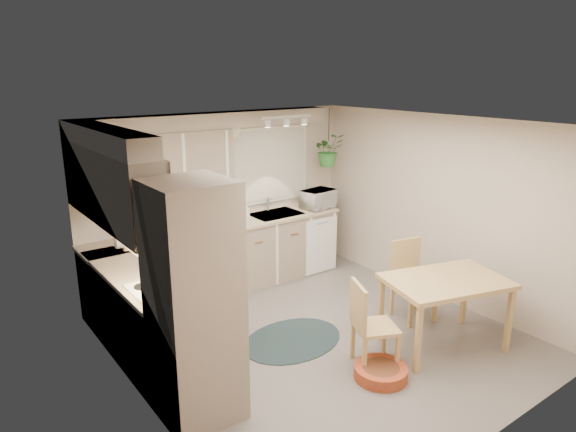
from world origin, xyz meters
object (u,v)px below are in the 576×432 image
(dining_table, at_px, (444,313))
(chair_back, at_px, (415,281))
(chair_left, at_px, (376,325))
(braided_rug, at_px, (293,340))
(pet_bed, at_px, (381,372))
(microwave, at_px, (318,197))

(dining_table, bearing_deg, chair_back, 67.13)
(chair_left, relative_size, braided_rug, 0.75)
(chair_left, relative_size, pet_bed, 1.72)
(braided_rug, bearing_deg, dining_table, -40.40)
(braided_rug, bearing_deg, microwave, 43.29)
(chair_left, height_order, microwave, microwave)
(dining_table, relative_size, braided_rug, 1.04)
(chair_back, bearing_deg, chair_left, 33.47)
(dining_table, bearing_deg, microwave, 81.13)
(chair_back, bearing_deg, braided_rug, -4.51)
(chair_back, height_order, braided_rug, chair_back)
(pet_bed, bearing_deg, chair_back, 27.89)
(dining_table, xyz_separation_m, chair_left, (-0.87, 0.17, 0.06))
(chair_back, height_order, microwave, microwave)
(dining_table, bearing_deg, chair_left, 169.10)
(chair_left, bearing_deg, chair_back, 136.55)
(chair_left, xyz_separation_m, braided_rug, (-0.37, 0.89, -0.45))
(chair_left, xyz_separation_m, pet_bed, (-0.12, -0.20, -0.39))
(dining_table, height_order, braided_rug, dining_table)
(pet_bed, xyz_separation_m, microwave, (1.40, 2.66, 1.05))
(braided_rug, relative_size, pet_bed, 2.28)
(braided_rug, bearing_deg, chair_back, -15.97)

